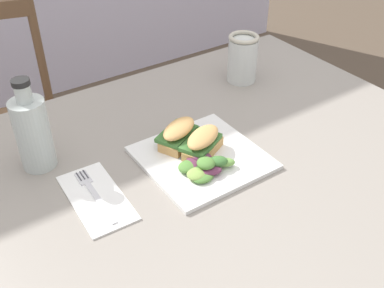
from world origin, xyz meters
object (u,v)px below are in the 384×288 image
Objects in this scene: bottle_cold_brew at (34,136)px; mason_jar_iced_tea at (242,60)px; dining_table at (183,219)px; plate_lunch at (202,158)px; sandwich_half_front at (203,142)px; fork_on_napkin at (93,191)px; chair_wooden_far at (7,129)px; sandwich_half_back at (179,134)px.

bottle_cold_brew reaches higher than mason_jar_iced_tea.
plate_lunch is (0.08, 0.05, 0.11)m from dining_table.
sandwich_half_front is 0.86× the size of mason_jar_iced_tea.
fork_on_napkin is (-0.27, 0.02, -0.03)m from sandwich_half_front.
dining_table is at bearing -143.79° from mason_jar_iced_tea.
bottle_cold_brew is at bearing 150.70° from sandwich_half_front.
chair_wooden_far is 7.17× the size of sandwich_half_back.
fork_on_napkin is at bearing 172.53° from plate_lunch.
chair_wooden_far reaches higher than sandwich_half_back.
sandwich_half_back is at bearing 113.91° from sandwich_half_front.
dining_table is 11.71× the size of sandwich_half_back.
dining_table is 6.53× the size of bottle_cold_brew.
plate_lunch is at bearing -7.47° from fork_on_napkin.
sandwich_half_front is at bearing 31.50° from dining_table.
sandwich_half_back is 0.65× the size of fork_on_napkin.
mason_jar_iced_tea reaches higher than chair_wooden_far.
plate_lunch is (0.27, -0.86, 0.30)m from chair_wooden_far.
fork_on_napkin is (-0.24, -0.04, -0.03)m from sandwich_half_back.
bottle_cold_brew reaches higher than sandwich_half_front.
bottle_cold_brew reaches higher than plate_lunch.
mason_jar_iced_tea is at bearing 37.52° from sandwich_half_front.
dining_table is 7.66× the size of fork_on_napkin.
plate_lunch is 1.87× the size of mason_jar_iced_tea.
dining_table is 5.39× the size of plate_lunch.
sandwich_half_back reaches higher than dining_table.
sandwich_half_front is 0.37m from bottle_cold_brew.
chair_wooden_far is 0.95m from sandwich_half_front.
chair_wooden_far is 0.89m from sandwich_half_back.
dining_table is 0.94m from chair_wooden_far.
sandwich_half_back is 0.24m from fork_on_napkin.
plate_lunch is 2.17× the size of sandwich_half_front.
chair_wooden_far is at bearing 107.40° from plate_lunch.
bottle_cold_brew is (-0.05, -0.66, 0.37)m from chair_wooden_far.
chair_wooden_far is at bearing 86.02° from bottle_cold_brew.
sandwich_half_back is 0.86× the size of mason_jar_iced_tea.
chair_wooden_far reaches higher than dining_table.
sandwich_half_back is (-0.02, 0.07, 0.03)m from plate_lunch.
sandwich_half_front is at bearing -4.96° from fork_on_napkin.
sandwich_half_front is 0.65× the size of fork_on_napkin.
chair_wooden_far is at bearing 107.72° from sandwich_half_back.
plate_lunch is 0.41m from mason_jar_iced_tea.
dining_table is 11.71× the size of sandwich_half_front.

